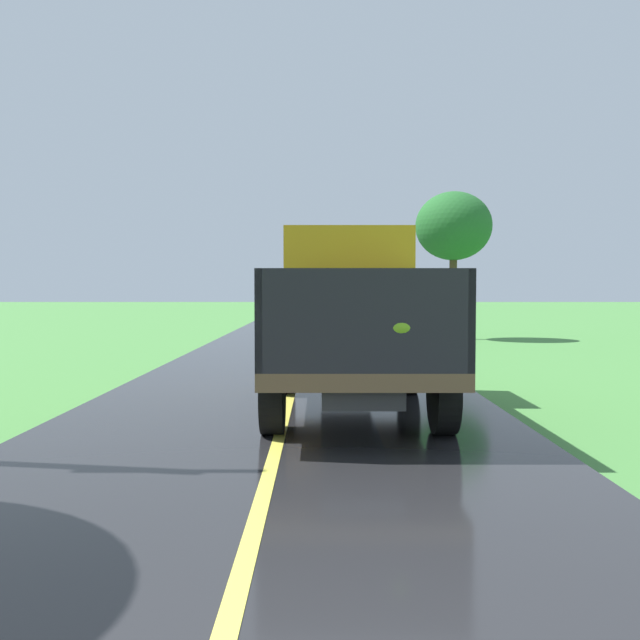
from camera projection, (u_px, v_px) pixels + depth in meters
The scene contains 2 objects.
banana_truck_near at pixel (352, 315), 10.92m from camera, with size 2.38×5.83×2.80m.
roadside_tree_near_left at pixel (457, 227), 25.88m from camera, with size 2.81×2.81×5.46m.
Camera 1 is at (0.49, -1.64, 1.86)m, focal length 39.38 mm.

